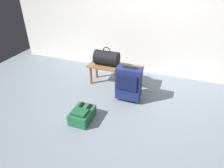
# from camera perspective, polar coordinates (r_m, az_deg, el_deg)

# --- Properties ---
(ground_plane) EXTENTS (6.60, 6.60, 0.00)m
(ground_plane) POSITION_cam_1_polar(r_m,az_deg,el_deg) (3.03, 4.20, -9.48)
(ground_plane) COLOR slate
(back_wall) EXTENTS (6.00, 0.10, 2.80)m
(back_wall) POSITION_cam_1_polar(r_m,az_deg,el_deg) (3.92, 12.21, 22.09)
(back_wall) COLOR silver
(back_wall) RESTS_ON ground
(bench) EXTENTS (1.00, 0.36, 0.38)m
(bench) POSITION_cam_1_polar(r_m,az_deg,el_deg) (3.66, 0.93, 4.38)
(bench) COLOR olive
(bench) RESTS_ON ground
(duffel_bag_black) EXTENTS (0.44, 0.26, 0.34)m
(duffel_bag_black) POSITION_cam_1_polar(r_m,az_deg,el_deg) (3.63, -1.55, 7.47)
(duffel_bag_black) COLOR black
(duffel_bag_black) RESTS_ON bench
(cell_phone) EXTENTS (0.07, 0.14, 0.01)m
(cell_phone) POSITION_cam_1_polar(r_m,az_deg,el_deg) (3.57, 6.30, 4.67)
(cell_phone) COLOR silver
(cell_phone) RESTS_ON bench
(suitcase_upright_navy) EXTENTS (0.40, 0.23, 0.63)m
(suitcase_upright_navy) POSITION_cam_1_polar(r_m,az_deg,el_deg) (3.21, 4.78, 0.25)
(suitcase_upright_navy) COLOR navy
(suitcase_upright_navy) RESTS_ON ground
(backpack_green) EXTENTS (0.28, 0.38, 0.21)m
(backpack_green) POSITION_cam_1_polar(r_m,az_deg,el_deg) (2.95, -8.52, -8.70)
(backpack_green) COLOR #1E6038
(backpack_green) RESTS_ON ground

